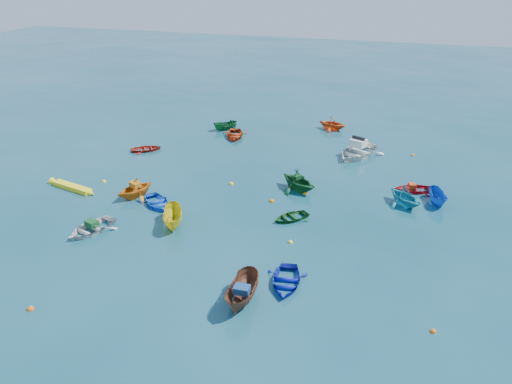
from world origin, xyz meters
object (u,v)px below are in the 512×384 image
(dinghy_blue_sw, at_px, (157,205))
(motorboat_white, at_px, (357,156))
(dinghy_white_near, at_px, (92,231))
(kayak_yellow, at_px, (73,189))
(dinghy_blue_se, at_px, (286,284))

(dinghy_blue_sw, distance_m, motorboat_white, 17.70)
(dinghy_blue_sw, relative_size, dinghy_white_near, 0.90)
(dinghy_white_near, height_order, kayak_yellow, dinghy_white_near)
(kayak_yellow, height_order, motorboat_white, motorboat_white)
(kayak_yellow, bearing_deg, dinghy_blue_se, -97.37)
(dinghy_blue_sw, height_order, dinghy_white_near, dinghy_white_near)
(dinghy_blue_sw, bearing_deg, dinghy_white_near, -162.70)
(dinghy_white_near, xyz_separation_m, dinghy_blue_se, (12.60, -1.61, 0.00))
(dinghy_white_near, relative_size, motorboat_white, 0.67)
(kayak_yellow, xyz_separation_m, motorboat_white, (18.53, 13.02, 0.00))
(dinghy_blue_se, distance_m, kayak_yellow, 18.63)
(kayak_yellow, bearing_deg, dinghy_blue_sw, -80.37)
(kayak_yellow, bearing_deg, motorboat_white, -42.10)
(dinghy_blue_se, bearing_deg, dinghy_blue_sw, 141.04)
(dinghy_white_near, distance_m, motorboat_white, 22.46)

